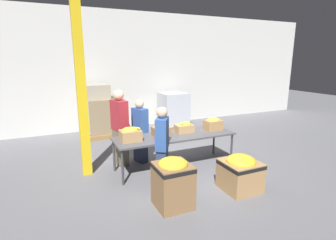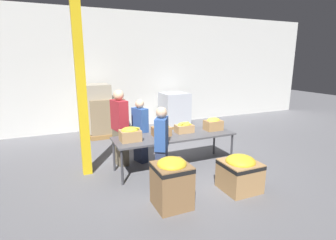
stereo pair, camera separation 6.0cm
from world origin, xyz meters
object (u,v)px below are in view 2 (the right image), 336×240
at_px(pallet_stack_0, 97,110).
at_px(banana_box_3, 213,124).
at_px(donation_bin_0, 172,181).
at_px(support_pillar, 81,80).
at_px(sorting_table, 175,137).
at_px(banana_box_0, 130,134).
at_px(banana_box_1, 161,130).
at_px(volunteer_2, 162,147).
at_px(volunteer_1, 120,128).
at_px(donation_bin_1, 240,172).
at_px(pallet_stack_2, 106,117).
at_px(volunteer_0, 140,131).
at_px(pallet_stack_1, 174,110).
at_px(banana_box_2, 184,127).

bearing_deg(pallet_stack_0, banana_box_3, -56.67).
height_order(donation_bin_0, support_pillar, support_pillar).
height_order(sorting_table, banana_box_0, banana_box_0).
relative_size(banana_box_1, banana_box_3, 0.95).
xyz_separation_m(volunteer_2, pallet_stack_0, (-0.60, 4.00, 0.04)).
relative_size(banana_box_3, donation_bin_0, 0.47).
xyz_separation_m(banana_box_1, volunteer_1, (-0.78, 0.59, -0.03)).
distance_m(donation_bin_1, pallet_stack_0, 5.16).
bearing_deg(pallet_stack_2, banana_box_3, -59.49).
bearing_deg(volunteer_1, volunteer_2, 8.23).
bearing_deg(banana_box_3, banana_box_1, 177.49).
bearing_deg(donation_bin_1, banana_box_0, 139.77).
height_order(donation_bin_1, pallet_stack_0, pallet_stack_0).
distance_m(banana_box_0, volunteer_0, 0.80).
xyz_separation_m(volunteer_0, pallet_stack_0, (-0.58, 2.72, 0.06)).
bearing_deg(pallet_stack_2, banana_box_1, -79.05).
distance_m(volunteer_2, pallet_stack_1, 4.47).
bearing_deg(sorting_table, pallet_stack_1, 65.11).
bearing_deg(banana_box_0, pallet_stack_1, 52.43).
xyz_separation_m(pallet_stack_0, pallet_stack_2, (0.26, -0.06, -0.22)).
distance_m(sorting_table, banana_box_2, 0.35).
height_order(volunteer_1, pallet_stack_2, volunteer_1).
bearing_deg(banana_box_0, donation_bin_1, -40.23).
bearing_deg(pallet_stack_0, donation_bin_1, -68.96).
height_order(banana_box_3, donation_bin_0, banana_box_3).
bearing_deg(donation_bin_0, banana_box_2, 56.64).
height_order(support_pillar, pallet_stack_2, support_pillar).
bearing_deg(support_pillar, banana_box_0, -29.96).
relative_size(donation_bin_0, donation_bin_1, 1.25).
bearing_deg(banana_box_0, banana_box_2, 5.05).
height_order(banana_box_2, volunteer_1, volunteer_1).
relative_size(sorting_table, banana_box_3, 6.74).
height_order(pallet_stack_0, pallet_stack_2, pallet_stack_0).
relative_size(sorting_table, pallet_stack_1, 2.19).
distance_m(volunteer_2, pallet_stack_0, 4.05).
distance_m(sorting_table, volunteer_0, 0.88).
height_order(banana_box_2, volunteer_0, volunteer_0).
xyz_separation_m(sorting_table, banana_box_1, (-0.29, 0.08, 0.18)).
bearing_deg(volunteer_0, pallet_stack_0, 174.15).
distance_m(banana_box_0, donation_bin_1, 2.28).
distance_m(banana_box_3, donation_bin_0, 2.32).
bearing_deg(pallet_stack_2, pallet_stack_1, -0.15).
height_order(volunteer_0, support_pillar, support_pillar).
distance_m(banana_box_3, pallet_stack_0, 4.00).
height_order(volunteer_0, volunteer_1, volunteer_1).
xyz_separation_m(banana_box_3, donation_bin_1, (-0.35, -1.46, -0.55)).
distance_m(support_pillar, pallet_stack_1, 4.62).
bearing_deg(volunteer_1, donation_bin_1, 27.21).
distance_m(donation_bin_1, pallet_stack_1, 4.82).
bearing_deg(support_pillar, banana_box_3, -8.93).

